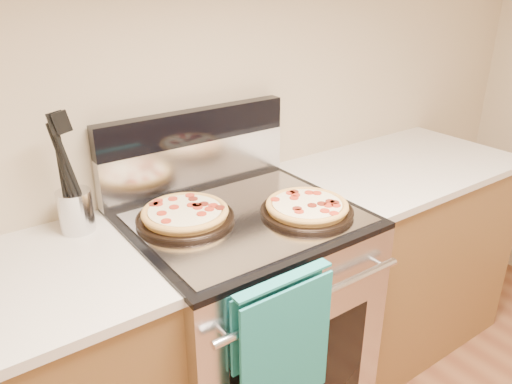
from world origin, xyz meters
TOP-DOWN VIEW (x-y plane):
  - wall_back at (0.00, 2.00)m, footprint 4.00×0.00m
  - range_body at (0.00, 1.65)m, footprint 0.76×0.68m
  - oven_window at (0.00, 1.31)m, footprint 0.56×0.01m
  - cooktop at (0.00, 1.65)m, footprint 0.76×0.68m
  - backsplash_lower at (0.00, 1.96)m, footprint 0.76×0.06m
  - backsplash_upper at (0.00, 1.96)m, footprint 0.76×0.06m
  - oven_handle at (0.00, 1.27)m, footprint 0.70×0.03m
  - dish_towel at (-0.12, 1.27)m, footprint 0.32×0.05m
  - foil_sheet at (0.00, 1.62)m, footprint 0.70×0.55m
  - cabinet_right at (0.88, 1.68)m, footprint 1.00×0.62m
  - countertop_right at (0.88, 1.68)m, footprint 1.02×0.64m
  - pepperoni_pizza_back at (-0.18, 1.72)m, footprint 0.41×0.41m
  - pepperoni_pizza_front at (0.18, 1.53)m, footprint 0.35×0.35m
  - utensil_crock at (-0.48, 1.89)m, footprint 0.14×0.14m

SIDE VIEW (x-z plane):
  - cabinet_right at x=0.88m, z-range 0.00..0.88m
  - range_body at x=0.00m, z-range 0.00..0.90m
  - oven_window at x=0.00m, z-range 0.25..0.65m
  - dish_towel at x=-0.12m, z-range 0.49..0.91m
  - oven_handle at x=0.00m, z-range 0.79..0.81m
  - countertop_right at x=0.88m, z-range 0.88..0.91m
  - cooktop at x=0.00m, z-range 0.90..0.92m
  - foil_sheet at x=0.00m, z-range 0.92..0.93m
  - pepperoni_pizza_front at x=0.18m, z-range 0.93..0.97m
  - pepperoni_pizza_back at x=-0.18m, z-range 0.93..0.97m
  - utensil_crock at x=-0.48m, z-range 0.91..1.05m
  - backsplash_lower at x=0.00m, z-range 0.92..1.10m
  - backsplash_upper at x=0.00m, z-range 1.10..1.22m
  - wall_back at x=0.00m, z-range -0.65..3.35m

